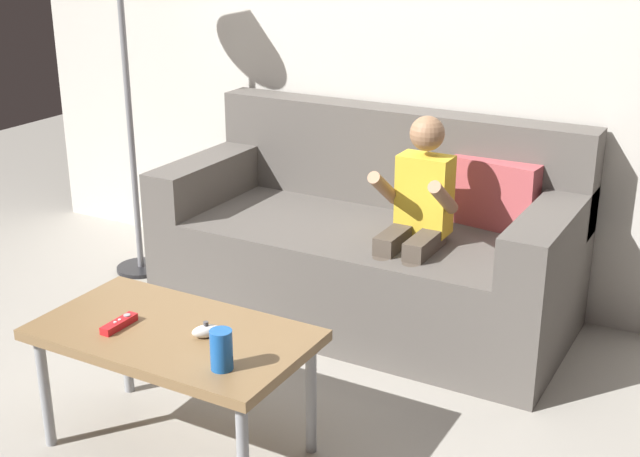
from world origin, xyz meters
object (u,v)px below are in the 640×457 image
Objects in this scene: couch at (371,247)px; person_seated_on_couch at (415,219)px; soda_can at (221,350)px; nunchuk_white at (206,331)px; game_remote_red_near_edge at (119,324)px; coffee_table at (174,342)px.

person_seated_on_couch reaches higher than couch.
nunchuk_white is at bearing 138.71° from soda_can.
game_remote_red_near_edge is (-0.26, -1.30, 0.14)m from couch.
couch reaches higher than game_remote_red_near_edge.
soda_can is (0.18, -1.35, 0.18)m from couch.
couch is at bearing 146.99° from person_seated_on_couch.
nunchuk_white is at bearing 6.39° from coffee_table.
nunchuk_white reaches higher than game_remote_red_near_edge.
couch is 14.30× the size of soda_can.
couch is 1.23m from nunchuk_white.
game_remote_red_near_edge is (-0.53, -1.12, -0.10)m from person_seated_on_couch.
couch is 0.40m from person_seated_on_couch.
coffee_table is 7.20× the size of soda_can.
nunchuk_white is at bearing -88.93° from couch.
coffee_table is (-0.10, -1.23, 0.08)m from couch.
game_remote_red_near_edge is 0.29m from nunchuk_white.
soda_can is at bearing -7.40° from game_remote_red_near_edge.
coffee_table is 9.13× the size of nunchuk_white.
person_seated_on_couch reaches higher than soda_can.
person_seated_on_couch is 9.74× the size of nunchuk_white.
coffee_table is 0.18m from game_remote_red_near_edge.
person_seated_on_couch is at bearing 76.40° from nunchuk_white.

